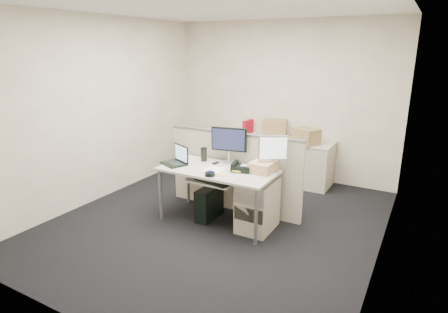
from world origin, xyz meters
The scene contains 29 objects.
floor centered at (0.00, 0.00, -0.01)m, with size 4.00×4.50×0.01m, color black.
ceiling centered at (0.00, 0.00, 2.70)m, with size 4.00×4.50×0.01m, color white.
wall_back centered at (0.00, 2.25, 1.35)m, with size 4.00×0.02×2.70m, color #EEE4C8.
wall_front centered at (0.00, -2.25, 1.35)m, with size 4.00×0.02×2.70m, color #EEE4C8.
wall_left centered at (-2.00, 0.00, 1.35)m, with size 0.02×4.50×2.70m, color #EEE4C8.
wall_right centered at (2.00, 0.00, 1.35)m, with size 0.02×4.50×2.70m, color #EEE4C8.
desk centered at (0.00, 0.00, 0.66)m, with size 1.50×0.75×0.73m.
keyboard_tray centered at (0.00, -0.18, 0.62)m, with size 0.62×0.32×0.02m, color #B8B5AB.
drawer_pedestal centered at (0.55, 0.05, 0.33)m, with size 0.40×0.55×0.65m, color #B0A994.
cubicle_partition centered at (0.00, 0.45, 0.55)m, with size 2.00×0.06×1.10m, color beige.
back_counter centered at (0.00, 1.93, 0.36)m, with size 2.00×0.60×0.72m, color #B0A994.
monitor_main centered at (-0.01, 0.32, 0.97)m, with size 0.49×0.19×0.49m, color black.
monitor_small centered at (0.65, 0.25, 0.96)m, with size 0.38×0.19×0.46m, color #B7B7BC.
laptop centered at (-0.62, -0.11, 0.85)m, with size 0.33×0.25×0.25m, color black.
trackball centered at (0.05, -0.28, 0.75)m, with size 0.12×0.12×0.05m, color black.
desk_phone centered at (0.30, 0.08, 0.77)m, with size 0.24×0.20×0.08m, color black.
paper_stack centered at (-0.01, -0.08, 0.74)m, with size 0.23×0.29×0.01m, color white.
sticky_pad centered at (0.18, -0.18, 0.74)m, with size 0.08×0.08×0.01m, color yellow.
travel_mug centered at (-0.35, 0.22, 0.82)m, with size 0.08×0.08×0.18m, color black.
banana centered at (0.28, -0.01, 0.75)m, with size 0.19×0.05×0.04m, color #FFFB39.
cellphone centered at (-0.15, 0.20, 0.74)m, with size 0.06×0.11×0.01m, color black.
manila_folders centered at (0.55, 0.20, 0.80)m, with size 0.27×0.35×0.13m, color tan.
keyboard centered at (0.05, -0.22, 0.64)m, with size 0.50×0.18×0.03m, color black.
pc_tower_desk centered at (-0.15, 0.02, 0.22)m, with size 0.19×0.47×0.44m, color black.
pc_tower_spare_dark centered at (-1.38, 1.63, 0.21)m, with size 0.18×0.45×0.42m, color black.
pc_tower_spare_silver centered at (-1.31, 2.03, 0.20)m, with size 0.17×0.42×0.40m, color #B7B7BC.
cardboard_box_left centered at (-0.05, 2.05, 0.87)m, with size 0.41×0.31×0.31m, color olive.
cardboard_box_right centered at (0.60, 1.81, 0.86)m, with size 0.38×0.29×0.27m, color olive.
red_binder centered at (-0.55, 2.03, 0.85)m, with size 0.07×0.29×0.27m, color #A3051B.
Camera 1 is at (2.31, -3.96, 2.24)m, focal length 30.00 mm.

